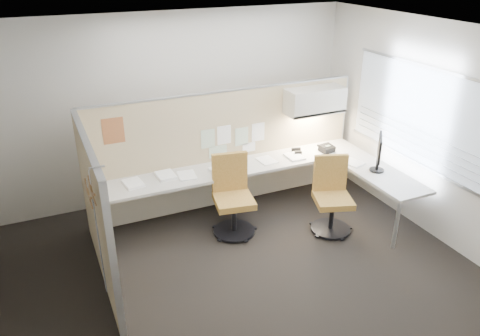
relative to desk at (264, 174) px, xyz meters
name	(u,v)px	position (x,y,z in m)	size (l,w,h in m)	color
floor	(236,268)	(-0.93, -1.13, -0.61)	(5.50, 4.50, 0.01)	black
ceiling	(235,33)	(-0.93, -1.13, 2.20)	(5.50, 4.50, 0.01)	white
wall_back	(176,108)	(-0.93, 1.12, 0.80)	(5.50, 0.02, 2.80)	beige
wall_front	(364,284)	(-0.93, -3.38, 0.80)	(5.50, 0.02, 2.80)	beige
wall_right	(426,129)	(1.82, -1.13, 0.80)	(0.02, 4.50, 2.80)	beige
window_pane	(426,118)	(1.79, -1.13, 0.95)	(0.01, 2.80, 1.30)	#A8B4C3
partition_back	(227,149)	(-0.38, 0.47, 0.27)	(4.10, 0.06, 1.75)	#C6B389
partition_left	(96,212)	(-2.43, -0.63, 0.27)	(0.06, 2.20, 1.75)	#C6B389
desk	(264,174)	(0.00, 0.00, 0.00)	(4.00, 2.07, 0.73)	beige
overhead_bin	(315,101)	(0.97, 0.26, 0.91)	(0.90, 0.36, 0.38)	beige
task_light_strip	(314,114)	(0.97, 0.26, 0.70)	(0.60, 0.06, 0.02)	#FFEABF
pinned_papers	(232,139)	(-0.30, 0.44, 0.43)	(1.01, 0.00, 0.47)	#8CBF8C
poster	(113,131)	(-1.98, 0.44, 0.82)	(0.28, 0.00, 0.35)	orange
chair_left	(233,198)	(-0.63, -0.32, -0.10)	(0.59, 0.61, 1.08)	black
chair_right	(332,198)	(0.62, -0.83, -0.12)	(0.61, 0.63, 1.03)	black
monitor	(379,151)	(1.37, -0.80, 0.43)	(0.33, 0.40, 0.51)	black
phone	(327,149)	(1.11, 0.07, 0.18)	(0.23, 0.22, 0.12)	black
stapler	(296,149)	(0.71, 0.29, 0.15)	(0.14, 0.04, 0.05)	black
tape_dispenser	(298,153)	(0.66, 0.15, 0.16)	(0.10, 0.06, 0.06)	black
coat_hook	(93,204)	(-2.51, -1.43, 0.82)	(0.18, 0.44, 1.32)	silver
paper_stack_0	(133,183)	(-1.84, 0.18, 0.14)	(0.23, 0.30, 0.03)	white
paper_stack_1	(187,175)	(-1.12, 0.13, 0.14)	(0.23, 0.30, 0.02)	white
paper_stack_2	(220,171)	(-0.66, 0.05, 0.15)	(0.23, 0.30, 0.05)	white
paper_stack_3	(266,160)	(0.12, 0.14, 0.13)	(0.23, 0.30, 0.01)	white
paper_stack_4	(294,157)	(0.56, 0.08, 0.14)	(0.23, 0.30, 0.03)	white
paper_stack_5	(352,162)	(1.23, -0.44, 0.14)	(0.23, 0.30, 0.02)	white
paper_stack_6	(166,176)	(-1.39, 0.22, 0.15)	(0.23, 0.30, 0.04)	white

